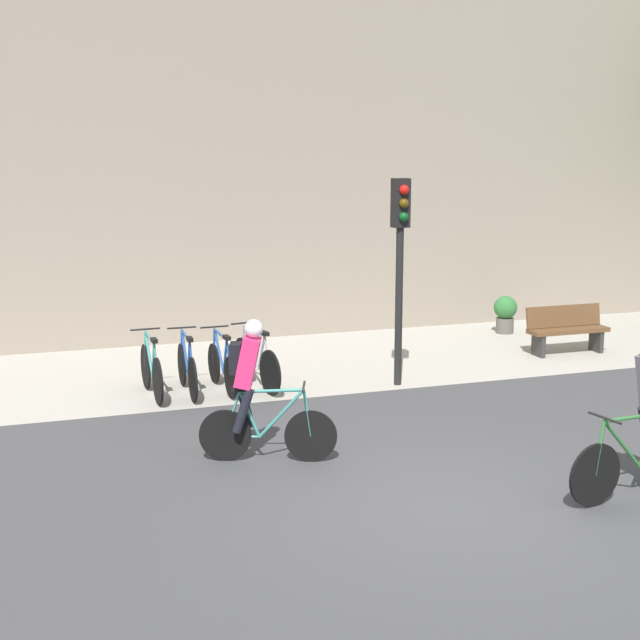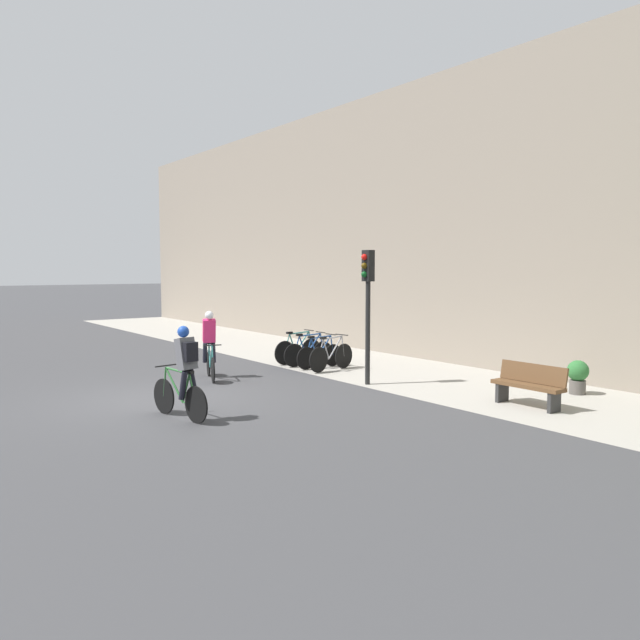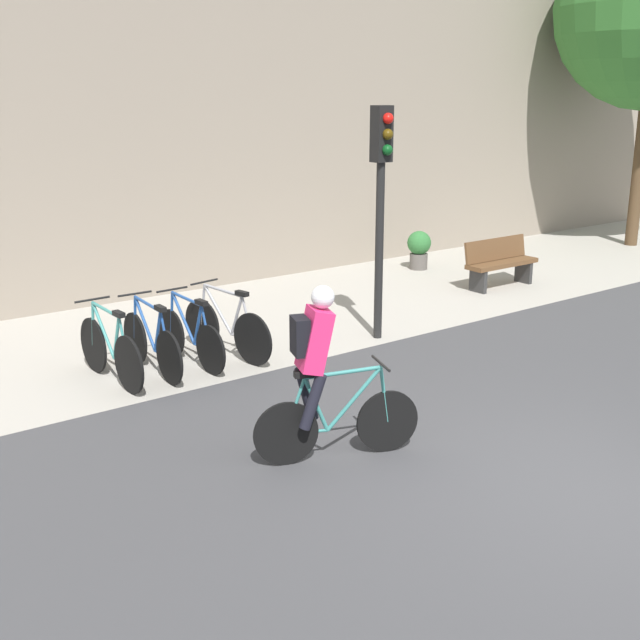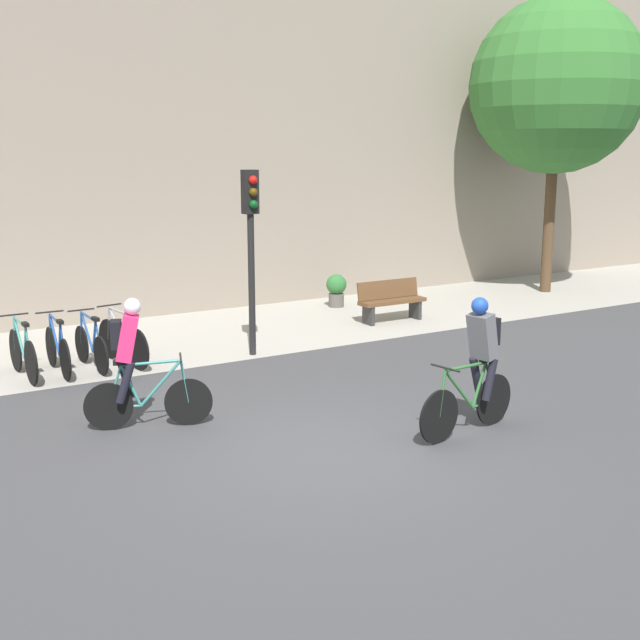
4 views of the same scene
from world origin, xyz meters
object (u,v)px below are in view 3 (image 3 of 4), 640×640
object	(u,v)px
parked_bike_2	(190,336)
bench	(500,262)
parked_bike_3	(227,327)
potted_plant	(419,248)
parked_bike_0	(110,350)
traffic_light_pole	(381,180)
cyclist_pink	(321,369)
parked_bike_1	(152,343)

from	to	relation	value
parked_bike_2	bench	world-z (taller)	parked_bike_2
parked_bike_3	potted_plant	xyz separation A→B (m)	(5.95, 2.50, 0.02)
parked_bike_0	bench	bearing A→B (deg)	3.65
parked_bike_2	traffic_light_pole	distance (m)	3.40
parked_bike_0	parked_bike_3	xyz separation A→B (m)	(1.65, -0.00, -0.00)
parked_bike_0	parked_bike_2	distance (m)	1.10
potted_plant	bench	bearing A→B (deg)	-86.50
cyclist_pink	potted_plant	distance (m)	8.99
parked_bike_3	potted_plant	world-z (taller)	parked_bike_3
parked_bike_2	potted_plant	size ratio (longest dim) A/B	2.11
parked_bike_2	potted_plant	world-z (taller)	parked_bike_2
cyclist_pink	parked_bike_0	size ratio (longest dim) A/B	1.03
parked_bike_0	parked_bike_3	world-z (taller)	parked_bike_0
parked_bike_1	potted_plant	xyz separation A→B (m)	(7.06, 2.50, 0.03)
parked_bike_1	potted_plant	bearing A→B (deg)	19.53
cyclist_pink	potted_plant	size ratio (longest dim) A/B	2.26
cyclist_pink	parked_bike_0	world-z (taller)	cyclist_pink
traffic_light_pole	parked_bike_0	bearing A→B (deg)	171.47
parked_bike_3	cyclist_pink	bearing A→B (deg)	-105.12
parked_bike_0	potted_plant	bearing A→B (deg)	18.21
cyclist_pink	parked_bike_0	bearing A→B (deg)	102.97
parked_bike_0	bench	distance (m)	7.75
cyclist_pink	bench	distance (m)	7.95
parked_bike_0	traffic_light_pole	bearing A→B (deg)	-8.53
cyclist_pink	parked_bike_0	xyz separation A→B (m)	(-0.76, 3.30, -0.53)
parked_bike_2	cyclist_pink	bearing A→B (deg)	-95.89
parked_bike_3	bench	xyz separation A→B (m)	(6.08, 0.49, 0.05)
parked_bike_3	bench	distance (m)	6.10
parked_bike_0	traffic_light_pole	xyz separation A→B (m)	(3.86, -0.58, 1.89)
bench	parked_bike_1	bearing A→B (deg)	-176.07
parked_bike_3	parked_bike_2	bearing A→B (deg)	-179.96
parked_bike_1	parked_bike_3	xyz separation A→B (m)	(1.10, 0.00, 0.01)
parked_bike_0	parked_bike_1	size ratio (longest dim) A/B	1.00
parked_bike_0	bench	size ratio (longest dim) A/B	1.10
parked_bike_0	parked_bike_1	distance (m)	0.55
parked_bike_0	potted_plant	distance (m)	8.01
parked_bike_3	potted_plant	distance (m)	6.46
cyclist_pink	traffic_light_pole	distance (m)	4.34
parked_bike_3	potted_plant	size ratio (longest dim) A/B	2.23
potted_plant	parked_bike_0	bearing A→B (deg)	-161.79
parked_bike_2	parked_bike_0	bearing A→B (deg)	179.95
traffic_light_pole	potted_plant	xyz separation A→B (m)	(3.75, 3.08, -1.86)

